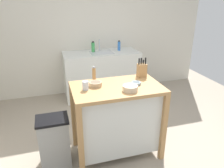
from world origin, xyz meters
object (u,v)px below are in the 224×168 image
at_px(trash_bin, 55,141).
at_px(bottle_spray_cleaner, 93,47).
at_px(bowl_stoneware_deep, 130,88).
at_px(pepper_grinder, 94,74).
at_px(sink_faucet, 99,45).
at_px(bowl_ceramic_wide, 96,84).
at_px(bottle_hand_soap, 119,46).
at_px(knife_block, 142,70).
at_px(drinking_cup, 85,86).
at_px(bowl_ceramic_small, 136,83).
at_px(kitchen_island, 117,117).

height_order(trash_bin, bottle_spray_cleaner, bottle_spray_cleaner).
bearing_deg(trash_bin, bowl_stoneware_deep, -10.22).
relative_size(pepper_grinder, sink_faucet, 0.84).
bearing_deg(bowl_ceramic_wide, trash_bin, -170.86).
height_order(sink_faucet, bottle_hand_soap, sink_faucet).
relative_size(knife_block, drinking_cup, 2.51).
relative_size(knife_block, trash_bin, 0.40).
bearing_deg(trash_bin, sink_faucet, 61.97).
distance_m(bottle_spray_cleaner, bottle_hand_soap, 0.52).
height_order(bowl_ceramic_wide, pepper_grinder, pepper_grinder).
xyz_separation_m(knife_block, sink_faucet, (-0.16, 1.68, -0.01)).
height_order(bowl_ceramic_small, pepper_grinder, pepper_grinder).
xyz_separation_m(sink_faucet, bottle_hand_soap, (0.38, -0.08, -0.02)).
bearing_deg(bowl_ceramic_small, bottle_hand_soap, 77.94).
xyz_separation_m(pepper_grinder, sink_faucet, (0.46, 1.63, -0.01)).
relative_size(pepper_grinder, bottle_hand_soap, 0.94).
relative_size(kitchen_island, pepper_grinder, 5.69).
distance_m(knife_block, sink_faucet, 1.69).
bearing_deg(sink_faucet, bowl_ceramic_wide, -104.94).
xyz_separation_m(kitchen_island, sink_faucet, (0.25, 1.90, 0.49)).
bearing_deg(knife_block, sink_faucet, 95.31).
xyz_separation_m(kitchen_island, trash_bin, (-0.77, -0.01, -0.20)).
relative_size(knife_block, bowl_ceramic_wide, 1.70).
bearing_deg(bowl_ceramic_small, sink_faucet, 89.59).
xyz_separation_m(drinking_cup, trash_bin, (-0.40, -0.01, -0.66)).
xyz_separation_m(knife_block, bowl_ceramic_wide, (-0.64, -0.14, -0.06)).
distance_m(pepper_grinder, trash_bin, 0.93).
xyz_separation_m(bowl_ceramic_wide, bowl_ceramic_small, (0.47, -0.09, -0.01)).
relative_size(bowl_ceramic_wide, sink_faucet, 0.67).
bearing_deg(bowl_stoneware_deep, bottle_spray_cleaner, 89.71).
xyz_separation_m(drinking_cup, bottle_hand_soap, (0.99, 1.81, 0.01)).
relative_size(bowl_ceramic_small, pepper_grinder, 0.60).
relative_size(bowl_stoneware_deep, drinking_cup, 1.68).
height_order(trash_bin, bottle_hand_soap, bottle_hand_soap).
bearing_deg(pepper_grinder, trash_bin, -153.72).
bearing_deg(drinking_cup, sink_faucet, 71.97).
relative_size(kitchen_island, drinking_cup, 10.48).
relative_size(bowl_ceramic_wide, bowl_stoneware_deep, 0.88).
bearing_deg(knife_block, bowl_stoneware_deep, -128.59).
distance_m(bowl_ceramic_small, trash_bin, 1.18).
height_order(bowl_ceramic_small, bottle_hand_soap, bottle_hand_soap).
distance_m(bowl_ceramic_wide, drinking_cup, 0.15).
height_order(bottle_spray_cleaner, bottle_hand_soap, bottle_spray_cleaner).
distance_m(knife_block, pepper_grinder, 0.62).
bearing_deg(bottle_hand_soap, sink_faucet, 167.34).
bearing_deg(trash_bin, pepper_grinder, 26.28).
bearing_deg(bottle_hand_soap, knife_block, -97.87).
xyz_separation_m(knife_block, pepper_grinder, (-0.62, 0.05, -0.00)).
distance_m(trash_bin, bottle_spray_cleaner, 2.16).
bearing_deg(knife_block, bowl_ceramic_wide, -167.66).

